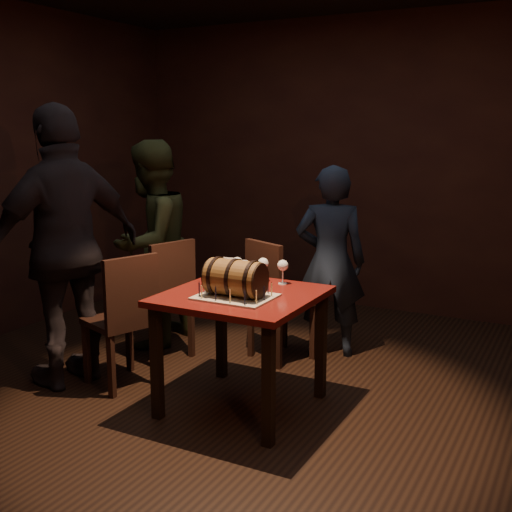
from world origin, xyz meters
name	(u,v)px	position (x,y,z in m)	size (l,w,h in m)	color
room_shell	(245,186)	(0.00, 0.00, 1.40)	(5.04, 5.04, 2.80)	black
pub_table	(242,310)	(0.05, -0.14, 0.64)	(0.90, 0.90, 0.75)	#500F0D
cake_board	(235,297)	(0.07, -0.26, 0.76)	(0.45, 0.35, 0.01)	#B0A28E
barrel_cake	(235,278)	(0.07, -0.26, 0.87)	(0.40, 0.24, 0.24)	brown
birthday_candles	(235,289)	(0.07, -0.26, 0.80)	(0.40, 0.30, 0.09)	#FFEF98
wine_glass_left	(237,264)	(-0.13, 0.13, 0.87)	(0.07, 0.07, 0.16)	silver
wine_glass_mid	(263,264)	(0.03, 0.19, 0.87)	(0.07, 0.07, 0.16)	silver
wine_glass_right	(283,266)	(0.17, 0.19, 0.87)	(0.07, 0.07, 0.16)	silver
pint_of_ale	(243,273)	(-0.07, 0.08, 0.82)	(0.07, 0.07, 0.15)	silver
menu_card	(227,268)	(-0.24, 0.17, 0.81)	(0.10, 0.05, 0.13)	white
chair_back	(274,294)	(-0.15, 0.71, 0.52)	(0.53, 0.53, 0.93)	black
chair_left_rear	(165,293)	(-0.88, 0.34, 0.52)	(0.50, 0.50, 0.93)	black
chair_left_front	(125,314)	(-0.80, -0.23, 0.52)	(0.51, 0.51, 0.93)	black
person_back	(330,262)	(0.17, 1.05, 0.74)	(0.54, 0.35, 1.48)	#171F2F
person_left_rear	(151,244)	(-1.21, 0.61, 0.83)	(0.81, 0.63, 1.66)	#353B1D
person_left_front	(66,247)	(-1.21, -0.32, 0.96)	(1.12, 0.47, 1.92)	black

